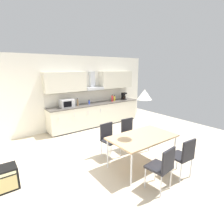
% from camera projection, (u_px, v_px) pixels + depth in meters
% --- Properties ---
extents(ground_plane, '(8.68, 8.29, 0.02)m').
position_uv_depth(ground_plane, '(116.00, 155.00, 4.64)').
color(ground_plane, beige).
extents(wall_back, '(6.94, 0.10, 2.68)m').
position_uv_depth(wall_back, '(70.00, 93.00, 6.50)').
color(wall_back, silver).
rests_on(wall_back, ground_plane).
extents(kitchen_counter, '(3.76, 0.68, 0.89)m').
position_uv_depth(kitchen_counter, '(96.00, 114.00, 6.94)').
color(kitchen_counter, '#333333').
rests_on(kitchen_counter, ground_plane).
extents(backsplash_tile, '(3.74, 0.02, 0.45)m').
position_uv_depth(backsplash_tile, '(92.00, 97.00, 7.02)').
color(backsplash_tile, silver).
rests_on(backsplash_tile, kitchen_counter).
extents(upper_wall_cabinets, '(3.74, 0.40, 0.69)m').
position_uv_depth(upper_wall_cabinets, '(93.00, 81.00, 6.74)').
color(upper_wall_cabinets, beige).
extents(microwave, '(0.48, 0.35, 0.28)m').
position_uv_depth(microwave, '(67.00, 103.00, 6.11)').
color(microwave, '#ADADB2').
rests_on(microwave, kitchen_counter).
extents(coffee_maker, '(0.18, 0.19, 0.30)m').
position_uv_depth(coffee_maker, '(124.00, 96.00, 7.65)').
color(coffee_maker, black).
rests_on(coffee_maker, kitchen_counter).
extents(bottle_brown, '(0.06, 0.06, 0.28)m').
position_uv_depth(bottle_brown, '(78.00, 102.00, 6.37)').
color(bottle_brown, brown).
rests_on(bottle_brown, kitchen_counter).
extents(bottle_yellow, '(0.08, 0.08, 0.22)m').
position_uv_depth(bottle_yellow, '(114.00, 98.00, 7.39)').
color(bottle_yellow, yellow).
rests_on(bottle_yellow, kitchen_counter).
extents(bottle_red, '(0.07, 0.07, 0.29)m').
position_uv_depth(bottle_red, '(112.00, 98.00, 7.19)').
color(bottle_red, red).
rests_on(bottle_red, kitchen_counter).
extents(bottle_blue, '(0.06, 0.06, 0.18)m').
position_uv_depth(bottle_blue, '(89.00, 102.00, 6.64)').
color(bottle_blue, blue).
rests_on(bottle_blue, kitchen_counter).
extents(dining_table, '(1.51, 0.91, 0.73)m').
position_uv_depth(dining_table, '(142.00, 138.00, 3.97)').
color(dining_table, tan).
rests_on(dining_table, ground_plane).
extents(chair_far_right, '(0.42, 0.42, 0.87)m').
position_uv_depth(chair_far_right, '(129.00, 131.00, 4.85)').
color(chair_far_right, black).
rests_on(chair_far_right, ground_plane).
extents(chair_far_left, '(0.42, 0.42, 0.87)m').
position_uv_depth(chair_far_left, '(109.00, 137.00, 4.46)').
color(chair_far_left, black).
rests_on(chair_far_left, ground_plane).
extents(chair_near_right, '(0.42, 0.42, 0.87)m').
position_uv_depth(chair_near_right, '(184.00, 154.00, 3.55)').
color(chair_near_right, black).
rests_on(chair_near_right, ground_plane).
extents(chair_near_left, '(0.44, 0.44, 0.87)m').
position_uv_depth(chair_near_left, '(163.00, 165.00, 3.16)').
color(chair_near_left, black).
rests_on(chair_near_left, ground_plane).
extents(guitar_amp, '(0.52, 0.37, 0.44)m').
position_uv_depth(guitar_amp, '(2.00, 179.00, 3.26)').
color(guitar_amp, black).
rests_on(guitar_amp, ground_plane).
extents(pendant_lamp, '(0.32, 0.32, 0.22)m').
position_uv_depth(pendant_lamp, '(144.00, 95.00, 3.72)').
color(pendant_lamp, silver).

